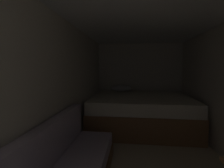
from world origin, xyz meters
name	(u,v)px	position (x,y,z in m)	size (l,w,h in m)	color
ground_plane	(146,166)	(0.00, 1.88, 0.00)	(6.83, 6.83, 0.00)	beige
wall_back	(139,80)	(0.00, 4.32, 0.99)	(2.33, 0.05, 1.97)	beige
wall_left	(62,92)	(-1.14, 1.88, 0.99)	(0.05, 4.83, 1.97)	beige
ceiling_slab	(149,12)	(0.00, 1.88, 2.00)	(2.33, 4.83, 0.05)	white
bed	(140,111)	(0.00, 3.39, 0.35)	(2.11, 1.73, 0.86)	brown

